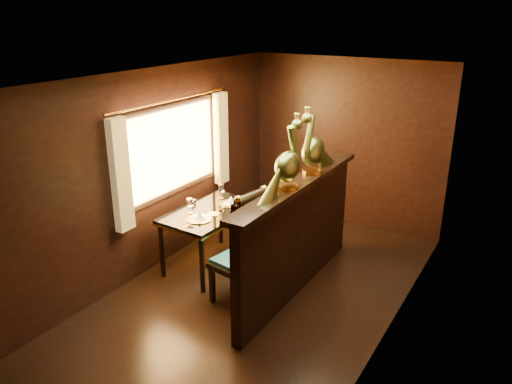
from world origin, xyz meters
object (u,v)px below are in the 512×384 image
at_px(dining_table, 211,216).
at_px(peacock_left, 288,153).
at_px(chair_right, 297,215).
at_px(chair_left, 246,247).
at_px(peacock_right, 314,139).

relative_size(dining_table, peacock_left, 1.73).
distance_m(dining_table, chair_right, 1.10).
bearing_deg(chair_left, peacock_left, 53.41).
height_order(chair_left, chair_right, chair_left).
height_order(chair_right, peacock_right, peacock_right).
xyz_separation_m(dining_table, chair_left, (0.88, -0.58, 0.03)).
relative_size(chair_left, peacock_left, 1.81).
distance_m(dining_table, peacock_left, 1.62).
bearing_deg(peacock_left, peacock_right, 90.00).
bearing_deg(peacock_left, dining_table, 167.37).
bearing_deg(chair_left, dining_table, 156.22).
relative_size(chair_left, chair_right, 1.12).
xyz_separation_m(chair_right, peacock_left, (0.34, -0.95, 1.10)).
relative_size(chair_left, peacock_right, 1.75).
bearing_deg(chair_right, peacock_left, -84.37).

